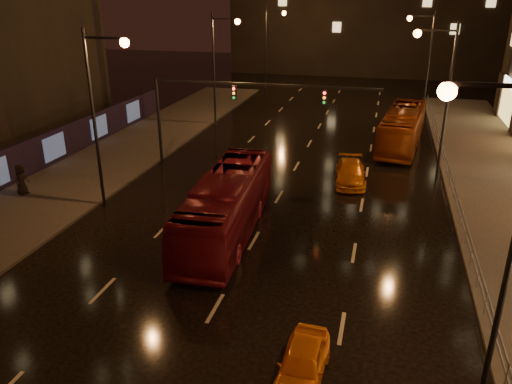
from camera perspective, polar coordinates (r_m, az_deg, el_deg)
ground at (r=34.28m, az=4.05°, el=1.92°), size 140.00×140.00×0.00m
sidewalk_left at (r=34.92m, az=-19.94°, el=1.13°), size 7.00×70.00×0.15m
traffic_signal at (r=34.22m, az=-4.22°, el=10.13°), size 15.31×0.32×6.20m
streetlight_right at (r=15.00m, az=25.67°, el=-0.82°), size 2.64×0.50×10.00m
railing_right at (r=31.91m, az=21.67°, el=0.53°), size 0.05×56.00×1.00m
bus_red at (r=25.50m, az=-3.33°, el=-1.44°), size 3.37×11.58×3.19m
bus_curb at (r=41.90m, az=16.37°, el=7.03°), size 3.97×11.43×3.12m
taxi_near at (r=16.94m, az=5.32°, el=-18.99°), size 1.57×3.65×1.23m
taxi_far at (r=33.25m, az=10.74°, el=2.16°), size 2.35×4.80×1.34m
pedestrian_c at (r=33.52m, az=-25.26°, el=1.31°), size 0.71×0.99×1.88m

